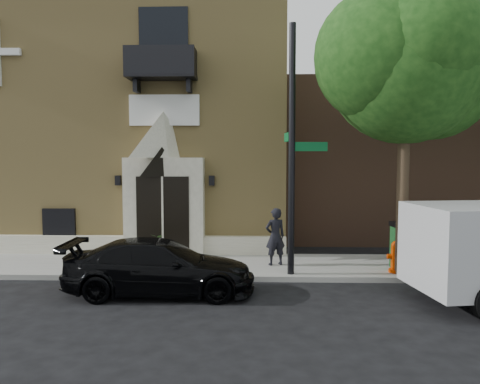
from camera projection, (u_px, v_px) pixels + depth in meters
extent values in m
plane|color=black|center=(182.00, 281.00, 12.68)|extent=(120.00, 120.00, 0.00)
cube|color=gray|center=(223.00, 266.00, 14.14)|extent=(42.00, 3.00, 0.15)
cube|color=tan|center=(141.00, 131.00, 20.41)|extent=(12.00, 10.00, 9.00)
cube|color=black|center=(139.00, 22.00, 20.06)|extent=(12.20, 10.20, 0.30)
cube|color=silver|center=(106.00, 245.00, 15.61)|extent=(12.00, 0.30, 0.60)
cube|color=silver|center=(164.00, 207.00, 15.32)|extent=(2.60, 0.55, 3.20)
pyramid|color=silver|center=(164.00, 134.00, 15.14)|extent=(2.60, 0.55, 1.50)
cube|color=black|center=(163.00, 217.00, 15.05)|extent=(1.70, 0.06, 2.60)
cube|color=silver|center=(163.00, 217.00, 15.01)|extent=(0.06, 0.04, 2.60)
cube|color=white|center=(164.00, 110.00, 15.27)|extent=(2.30, 0.10, 1.00)
cube|color=black|center=(162.00, 77.00, 14.81)|extent=(2.20, 0.90, 0.10)
cube|color=black|center=(159.00, 60.00, 14.35)|extent=(2.20, 0.06, 0.90)
cube|color=black|center=(129.00, 63.00, 14.81)|extent=(0.06, 0.90, 0.90)
cube|color=black|center=(194.00, 62.00, 14.74)|extent=(0.06, 0.90, 0.90)
cube|color=black|center=(164.00, 42.00, 15.14)|extent=(1.60, 0.08, 2.20)
cube|color=black|center=(59.00, 223.00, 15.67)|extent=(1.10, 0.10, 1.00)
cube|color=#CA7407|center=(59.00, 223.00, 15.70)|extent=(0.85, 0.06, 0.75)
cube|color=black|center=(118.00, 180.00, 15.43)|extent=(0.18, 0.18, 0.32)
cube|color=black|center=(212.00, 181.00, 15.34)|extent=(0.18, 0.18, 0.32)
cube|color=brown|center=(477.00, 161.00, 21.06)|extent=(18.00, 8.00, 6.40)
cylinder|color=#38281C|center=(402.00, 198.00, 12.78)|extent=(0.32, 0.32, 4.20)
sphere|color=#153C10|center=(406.00, 65.00, 12.52)|extent=(4.20, 4.20, 4.20)
sphere|color=#153C10|center=(431.00, 79.00, 12.81)|extent=(3.36, 3.36, 3.36)
sphere|color=#153C10|center=(382.00, 56.00, 12.32)|extent=(3.57, 3.57, 3.57)
sphere|color=#153C10|center=(423.00, 44.00, 11.78)|extent=(3.15, 3.15, 3.15)
imported|color=black|center=(160.00, 267.00, 11.49)|extent=(4.69, 2.00, 1.35)
cylinder|color=black|center=(437.00, 276.00, 11.61)|extent=(0.88, 0.40, 0.85)
cylinder|color=black|center=(292.00, 151.00, 12.65)|extent=(0.18, 0.18, 6.78)
cube|color=#085828|center=(310.00, 147.00, 12.69)|extent=(0.96, 0.16, 0.25)
cube|color=#085828|center=(288.00, 137.00, 13.13)|extent=(0.16, 0.96, 0.25)
cylinder|color=#BA2F00|center=(396.00, 271.00, 13.08)|extent=(0.41, 0.41, 0.09)
cylinder|color=#BA2F00|center=(396.00, 258.00, 13.05)|extent=(0.29, 0.29, 0.62)
sphere|color=#BA2F00|center=(397.00, 246.00, 13.02)|extent=(0.29, 0.29, 0.29)
cylinder|color=#BA2F00|center=(396.00, 256.00, 13.05)|extent=(0.51, 0.14, 0.14)
cube|color=#0E3518|center=(432.00, 249.00, 13.26)|extent=(2.11, 1.32, 1.22)
cube|color=black|center=(432.00, 226.00, 13.21)|extent=(2.17, 1.38, 0.13)
imported|color=#416C32|center=(157.00, 245.00, 15.09)|extent=(0.79, 0.72, 0.76)
imported|color=black|center=(275.00, 237.00, 13.93)|extent=(0.73, 0.60, 1.71)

